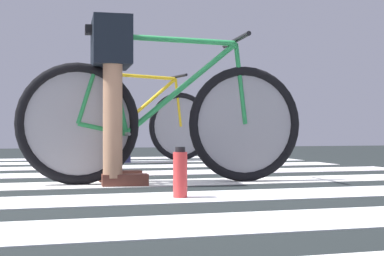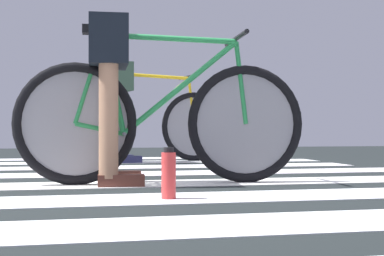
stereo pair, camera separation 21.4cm
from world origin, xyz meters
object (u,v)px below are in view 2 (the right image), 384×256
object	(u,v)px
bicycle_1_of_2	(162,119)
cyclist_2_of_2	(117,98)
bicycle_2_of_2	(147,124)
water_bottle	(169,175)
cyclist_1_of_2	(109,77)

from	to	relation	value
bicycle_1_of_2	cyclist_2_of_2	distance (m)	2.31
bicycle_2_of_2	water_bottle	xyz separation A→B (m)	(-0.32, -3.11, -0.27)
bicycle_2_of_2	water_bottle	bearing A→B (deg)	-107.08
bicycle_1_of_2	water_bottle	bearing A→B (deg)	-93.75
bicycle_2_of_2	cyclist_2_of_2	distance (m)	0.40
water_bottle	bicycle_1_of_2	bearing A→B (deg)	83.27
bicycle_2_of_2	cyclist_2_of_2	size ratio (longest dim) A/B	1.75
cyclist_2_of_2	water_bottle	xyz separation A→B (m)	(-0.02, -3.05, -0.52)
cyclist_1_of_2	cyclist_2_of_2	xyz separation A→B (m)	(0.24, 2.28, 0.01)
bicycle_1_of_2	cyclist_2_of_2	world-z (taller)	cyclist_2_of_2
cyclist_1_of_2	cyclist_2_of_2	world-z (taller)	cyclist_2_of_2
bicycle_2_of_2	water_bottle	size ratio (longest dim) A/B	7.10
water_bottle	cyclist_2_of_2	bearing A→B (deg)	89.70
cyclist_2_of_2	cyclist_1_of_2	bearing A→B (deg)	-107.12
cyclist_1_of_2	bicycle_2_of_2	world-z (taller)	cyclist_1_of_2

